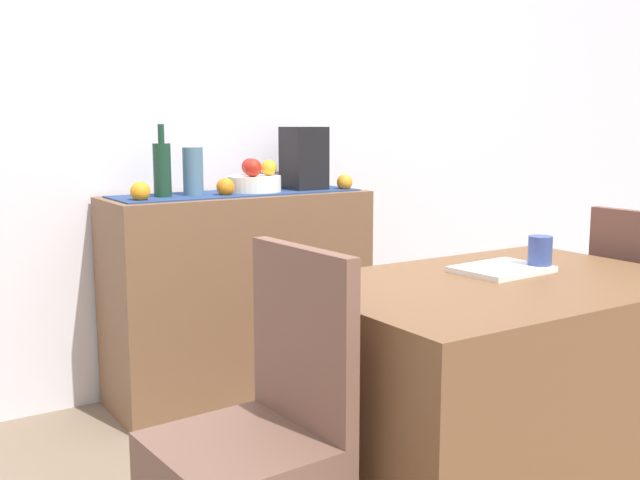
{
  "coord_description": "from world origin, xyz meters",
  "views": [
    {
      "loc": [
        -1.52,
        -1.96,
        1.2
      ],
      "look_at": [
        -0.01,
        0.37,
        0.76
      ],
      "focal_mm": 41.8,
      "sensor_mm": 36.0,
      "label": 1
    }
  ],
  "objects_px": {
    "coffee_maker": "(304,159)",
    "coffee_cup": "(540,253)",
    "open_book": "(502,269)",
    "dining_table": "(496,400)",
    "ceramic_vase": "(193,172)",
    "wine_bottle": "(162,169)",
    "fruit_bowl": "(254,184)",
    "sideboard_console": "(240,295)"
  },
  "relations": [
    {
      "from": "coffee_maker",
      "to": "open_book",
      "type": "bearing_deg",
      "value": -92.98
    },
    {
      "from": "coffee_maker",
      "to": "ceramic_vase",
      "type": "xyz_separation_m",
      "value": [
        -0.54,
        0.0,
        -0.04
      ]
    },
    {
      "from": "sideboard_console",
      "to": "coffee_maker",
      "type": "relative_size",
      "value": 4.01
    },
    {
      "from": "open_book",
      "to": "dining_table",
      "type": "bearing_deg",
      "value": -140.96
    },
    {
      "from": "dining_table",
      "to": "sideboard_console",
      "type": "bearing_deg",
      "value": 97.34
    },
    {
      "from": "sideboard_console",
      "to": "open_book",
      "type": "height_order",
      "value": "sideboard_console"
    },
    {
      "from": "sideboard_console",
      "to": "ceramic_vase",
      "type": "bearing_deg",
      "value": 180.0
    },
    {
      "from": "sideboard_console",
      "to": "dining_table",
      "type": "height_order",
      "value": "sideboard_console"
    },
    {
      "from": "dining_table",
      "to": "fruit_bowl",
      "type": "bearing_deg",
      "value": 94.13
    },
    {
      "from": "ceramic_vase",
      "to": "open_book",
      "type": "bearing_deg",
      "value": -69.75
    },
    {
      "from": "fruit_bowl",
      "to": "ceramic_vase",
      "type": "bearing_deg",
      "value": 180.0
    },
    {
      "from": "open_book",
      "to": "coffee_cup",
      "type": "xyz_separation_m",
      "value": [
        0.12,
        -0.05,
        0.05
      ]
    },
    {
      "from": "dining_table",
      "to": "ceramic_vase",
      "type": "bearing_deg",
      "value": 105.56
    },
    {
      "from": "fruit_bowl",
      "to": "coffee_cup",
      "type": "height_order",
      "value": "fruit_bowl"
    },
    {
      "from": "coffee_maker",
      "to": "coffee_cup",
      "type": "distance_m",
      "value": 1.35
    },
    {
      "from": "coffee_cup",
      "to": "dining_table",
      "type": "bearing_deg",
      "value": -169.54
    },
    {
      "from": "dining_table",
      "to": "open_book",
      "type": "distance_m",
      "value": 0.4
    },
    {
      "from": "fruit_bowl",
      "to": "wine_bottle",
      "type": "xyz_separation_m",
      "value": [
        -0.42,
        0.0,
        0.08
      ]
    },
    {
      "from": "fruit_bowl",
      "to": "open_book",
      "type": "bearing_deg",
      "value": -81.54
    },
    {
      "from": "coffee_maker",
      "to": "coffee_cup",
      "type": "bearing_deg",
      "value": -87.83
    },
    {
      "from": "coffee_maker",
      "to": "fruit_bowl",
      "type": "bearing_deg",
      "value": 180.0
    },
    {
      "from": "wine_bottle",
      "to": "open_book",
      "type": "height_order",
      "value": "wine_bottle"
    },
    {
      "from": "sideboard_console",
      "to": "coffee_maker",
      "type": "xyz_separation_m",
      "value": [
        0.33,
        0.0,
        0.59
      ]
    },
    {
      "from": "ceramic_vase",
      "to": "dining_table",
      "type": "distance_m",
      "value": 1.55
    },
    {
      "from": "coffee_cup",
      "to": "sideboard_console",
      "type": "bearing_deg",
      "value": 106.16
    },
    {
      "from": "coffee_maker",
      "to": "dining_table",
      "type": "height_order",
      "value": "coffee_maker"
    },
    {
      "from": "open_book",
      "to": "coffee_cup",
      "type": "relative_size",
      "value": 2.56
    },
    {
      "from": "coffee_maker",
      "to": "ceramic_vase",
      "type": "bearing_deg",
      "value": 180.0
    },
    {
      "from": "fruit_bowl",
      "to": "dining_table",
      "type": "height_order",
      "value": "fruit_bowl"
    },
    {
      "from": "sideboard_console",
      "to": "dining_table",
      "type": "xyz_separation_m",
      "value": [
        0.18,
        -1.37,
        -0.08
      ]
    },
    {
      "from": "fruit_bowl",
      "to": "dining_table",
      "type": "relative_size",
      "value": 0.2
    },
    {
      "from": "sideboard_console",
      "to": "wine_bottle",
      "type": "xyz_separation_m",
      "value": [
        -0.34,
        0.0,
        0.57
      ]
    },
    {
      "from": "sideboard_console",
      "to": "coffee_maker",
      "type": "height_order",
      "value": "coffee_maker"
    },
    {
      "from": "sideboard_console",
      "to": "fruit_bowl",
      "type": "distance_m",
      "value": 0.49
    },
    {
      "from": "sideboard_console",
      "to": "coffee_maker",
      "type": "bearing_deg",
      "value": 0.0
    },
    {
      "from": "ceramic_vase",
      "to": "fruit_bowl",
      "type": "bearing_deg",
      "value": 0.0
    },
    {
      "from": "fruit_bowl",
      "to": "dining_table",
      "type": "distance_m",
      "value": 1.48
    },
    {
      "from": "fruit_bowl",
      "to": "open_book",
      "type": "height_order",
      "value": "fruit_bowl"
    },
    {
      "from": "coffee_maker",
      "to": "wine_bottle",
      "type": "bearing_deg",
      "value": 180.0
    },
    {
      "from": "sideboard_console",
      "to": "wine_bottle",
      "type": "relative_size",
      "value": 3.84
    },
    {
      "from": "wine_bottle",
      "to": "coffee_maker",
      "type": "distance_m",
      "value": 0.67
    },
    {
      "from": "coffee_maker",
      "to": "coffee_cup",
      "type": "relative_size",
      "value": 2.61
    }
  ]
}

